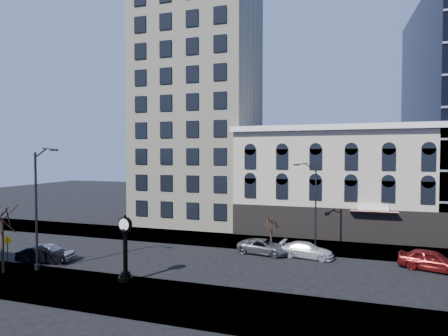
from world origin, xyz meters
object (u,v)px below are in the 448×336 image
(street_lamp_near, at_px, (43,176))
(warning_sign, at_px, (8,245))
(car_near_a, at_px, (49,252))
(car_near_b, at_px, (44,254))
(street_clock, at_px, (125,251))

(street_lamp_near, height_order, warning_sign, street_lamp_near)
(car_near_a, relative_size, car_near_b, 1.05)
(car_near_a, xyz_separation_m, car_near_b, (-0.08, -0.42, -0.06))
(street_lamp_near, xyz_separation_m, car_near_a, (-2.00, 2.55, -6.79))
(street_lamp_near, bearing_deg, car_near_b, 136.72)
(warning_sign, relative_size, car_near_a, 0.57)
(street_clock, relative_size, street_lamp_near, 0.49)
(street_lamp_near, bearing_deg, street_clock, 2.66)
(street_clock, xyz_separation_m, warning_sign, (-11.00, 0.00, -0.40))
(street_clock, relative_size, warning_sign, 1.87)
(warning_sign, relative_size, car_near_b, 0.59)
(car_near_a, height_order, car_near_b, car_near_a)
(street_clock, xyz_separation_m, car_near_b, (-9.36, 2.10, -1.58))
(warning_sign, distance_m, car_near_a, 3.24)
(street_clock, relative_size, car_near_a, 1.06)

